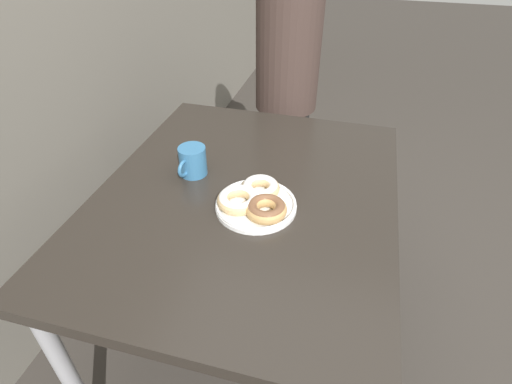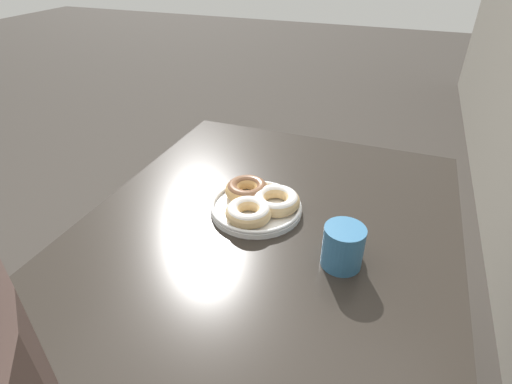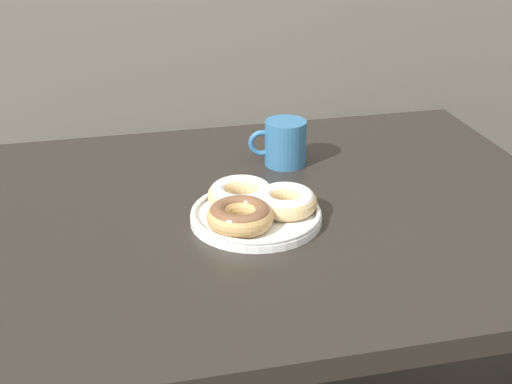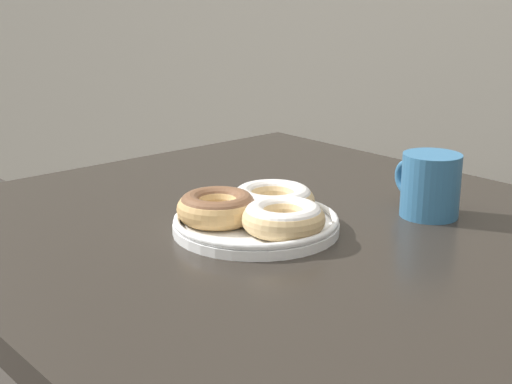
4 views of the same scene
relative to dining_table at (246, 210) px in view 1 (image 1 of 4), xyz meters
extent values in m
plane|color=#38332D|center=(0.00, -0.30, -0.67)|extent=(14.00, 14.00, 0.00)
cube|color=#28231E|center=(0.00, 0.00, 0.05)|extent=(1.15, 0.93, 0.04)
cylinder|color=#99999E|center=(0.52, -0.41, -0.32)|extent=(0.05, 0.05, 0.70)
cylinder|color=#99999E|center=(-0.52, 0.41, -0.32)|extent=(0.05, 0.05, 0.70)
cylinder|color=#99999E|center=(0.52, 0.41, -0.32)|extent=(0.05, 0.05, 0.70)
cylinder|color=white|center=(-0.07, -0.05, 0.08)|extent=(0.25, 0.25, 0.01)
torus|color=white|center=(-0.07, -0.05, 0.09)|extent=(0.24, 0.24, 0.01)
torus|color=#D6B27A|center=(-0.01, -0.05, 0.10)|extent=(0.15, 0.15, 0.04)
torus|color=white|center=(-0.01, -0.05, 0.11)|extent=(0.14, 0.14, 0.03)
torus|color=#D6B27A|center=(-0.08, 0.00, 0.10)|extent=(0.16, 0.16, 0.04)
torus|color=white|center=(-0.08, 0.00, 0.11)|extent=(0.15, 0.15, 0.03)
torus|color=tan|center=(-0.10, -0.09, 0.11)|extent=(0.17, 0.17, 0.04)
torus|color=brown|center=(-0.10, -0.09, 0.11)|extent=(0.16, 0.16, 0.03)
cylinder|color=teal|center=(0.06, 0.20, 0.12)|extent=(0.09, 0.09, 0.10)
cylinder|color=#382114|center=(0.06, 0.20, 0.17)|extent=(0.07, 0.07, 0.00)
torus|color=teal|center=(0.01, 0.21, 0.12)|extent=(0.06, 0.02, 0.06)
cube|color=black|center=(0.85, 0.04, -0.33)|extent=(0.28, 0.20, 0.68)
cylinder|color=#3D2D28|center=(0.79, 0.03, 0.29)|extent=(0.29, 0.29, 0.55)
camera|label=1|loc=(-0.97, -0.29, 0.84)|focal=28.00mm
camera|label=2|loc=(0.75, 0.26, 0.70)|focal=28.00mm
camera|label=3|loc=(-0.33, -1.20, 0.69)|focal=50.00mm
camera|label=4|loc=(0.68, -0.70, 0.42)|focal=50.00mm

